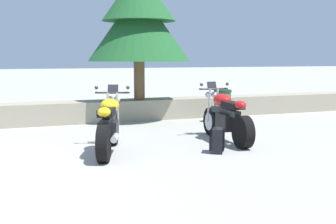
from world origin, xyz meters
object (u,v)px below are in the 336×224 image
(motorcycle_yellow_near_left, at_px, (109,126))
(trash_bin, at_px, (222,106))
(pine_tree_mid_right, at_px, (139,17))
(rider_backpack, at_px, (217,140))
(motorcycle_red_centre, at_px, (226,118))

(motorcycle_yellow_near_left, xyz_separation_m, trash_bin, (3.61, 2.53, -0.05))
(motorcycle_yellow_near_left, relative_size, pine_tree_mid_right, 0.57)
(pine_tree_mid_right, relative_size, trash_bin, 4.07)
(pine_tree_mid_right, bearing_deg, rider_backpack, -88.98)
(motorcycle_red_centre, distance_m, pine_tree_mid_right, 4.31)
(rider_backpack, height_order, pine_tree_mid_right, pine_tree_mid_right)
(motorcycle_yellow_near_left, distance_m, pine_tree_mid_right, 4.73)
(motorcycle_red_centre, xyz_separation_m, trash_bin, (1.15, 2.33, -0.05))
(rider_backpack, distance_m, pine_tree_mid_right, 5.15)
(motorcycle_yellow_near_left, distance_m, trash_bin, 4.41)
(rider_backpack, bearing_deg, pine_tree_mid_right, 91.02)
(pine_tree_mid_right, bearing_deg, motorcycle_yellow_near_left, -114.49)
(motorcycle_red_centre, height_order, trash_bin, motorcycle_red_centre)
(motorcycle_yellow_near_left, bearing_deg, trash_bin, 35.02)
(pine_tree_mid_right, bearing_deg, motorcycle_red_centre, -78.26)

